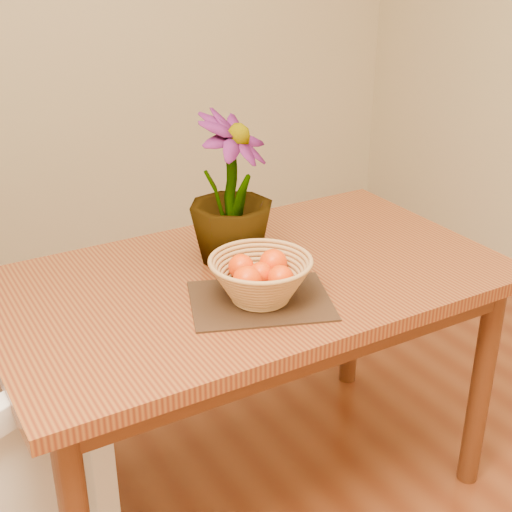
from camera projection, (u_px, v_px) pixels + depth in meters
table at (250, 302)px, 1.99m from camera, size 1.40×0.80×0.75m
placemat at (260, 301)px, 1.81m from camera, size 0.42×0.37×0.01m
wicker_basket at (260, 281)px, 1.78m from camera, size 0.26×0.26×0.11m
orange_pile at (261, 272)px, 1.77m from camera, size 0.18×0.17×0.07m
potted_plant at (231, 190)px, 1.94m from camera, size 0.33×0.33×0.42m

